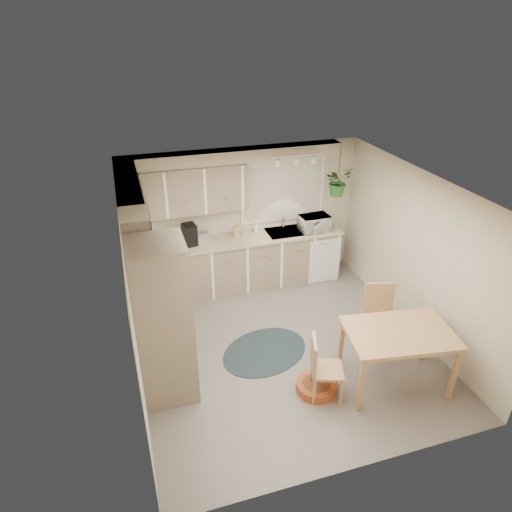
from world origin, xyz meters
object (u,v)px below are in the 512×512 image
Objects in this scene: braided_rug at (265,351)px; pet_bed at (316,386)px; chair_back at (380,320)px; microwave at (314,222)px; dining_table at (395,358)px; chair_left at (328,368)px.

braided_rug is 0.99m from pet_bed.
chair_back is 1.86× the size of pet_bed.
microwave is at bearing -72.05° from chair_back.
pet_bed reaches higher than braided_rug.
dining_table is at bearing -94.84° from microwave.
dining_table is 1.35× the size of chair_back.
chair_left is 1.25m from chair_back.
chair_left is at bearing 44.48° from chair_back.
chair_left is 0.66× the size of braided_rug.
dining_table is 0.70m from chair_back.
chair_back reaches higher than dining_table.
braided_rug is 2.49× the size of pet_bed.
chair_left is 1.19m from braided_rug.
dining_table reaches higher than braided_rug.
chair_left is 2.98m from microwave.
dining_table is at bearing 90.30° from chair_back.
microwave is (0.98, 2.73, 0.68)m from chair_left.
braided_rug is at bearing -133.60° from microwave.
chair_back is at bearing 23.72° from pet_bed.
pet_bed is (0.39, -0.90, 0.05)m from braided_rug.
braided_rug is (-0.47, 1.01, -0.42)m from chair_left.
chair_left is 1.64× the size of pet_bed.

